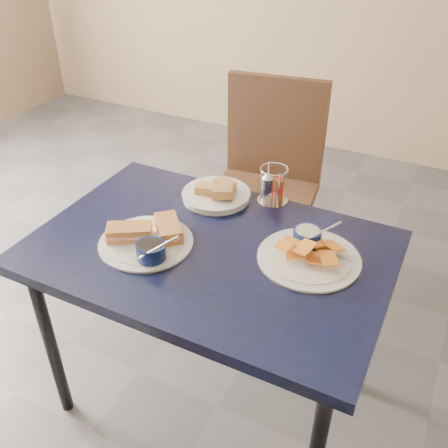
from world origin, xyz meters
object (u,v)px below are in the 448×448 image
at_px(chair_far, 270,172).
at_px(condiment_caddy, 272,187).
at_px(plantain_plate, 309,251).
at_px(bread_basket, 217,194).
at_px(dining_table, 210,264).
at_px(sandwich_plate, 148,238).

xyz_separation_m(chair_far, condiment_caddy, (0.21, -0.52, 0.24)).
xyz_separation_m(plantain_plate, bread_basket, (-0.41, 0.17, 0.00)).
height_order(dining_table, bread_basket, bread_basket).
bearing_deg(bread_basket, chair_far, 92.01).
relative_size(sandwich_plate, plantain_plate, 1.00).
bearing_deg(condiment_caddy, bread_basket, -157.69).
bearing_deg(sandwich_plate, chair_far, 87.48).
bearing_deg(plantain_plate, dining_table, -162.03).
bearing_deg(bread_basket, sandwich_plate, -100.12).
height_order(dining_table, sandwich_plate, sandwich_plate).
relative_size(chair_far, plantain_plate, 3.14).
bearing_deg(dining_table, plantain_plate, 17.97).
distance_m(plantain_plate, bread_basket, 0.45).
distance_m(dining_table, bread_basket, 0.31).
height_order(sandwich_plate, condiment_caddy, condiment_caddy).
bearing_deg(sandwich_plate, dining_table, 23.89).
height_order(plantain_plate, bread_basket, plantain_plate).
distance_m(dining_table, chair_far, 0.88).
height_order(chair_far, bread_basket, chair_far).
distance_m(sandwich_plate, plantain_plate, 0.50).
relative_size(plantain_plate, bread_basket, 1.29).
bearing_deg(bread_basket, dining_table, -66.60).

